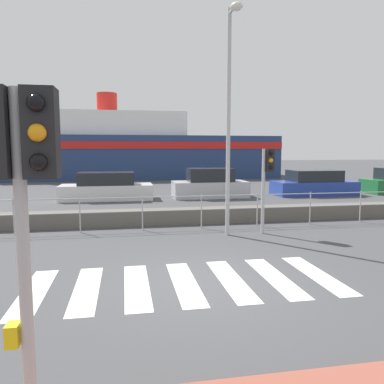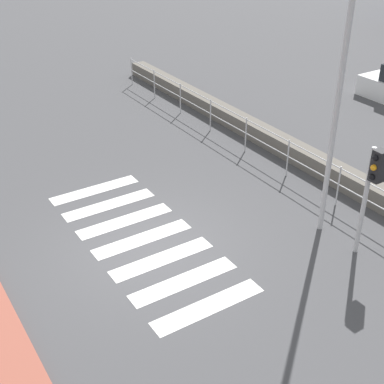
{
  "view_description": "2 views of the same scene",
  "coord_description": "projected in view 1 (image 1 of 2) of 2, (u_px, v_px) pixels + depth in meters",
  "views": [
    {
      "loc": [
        -1.46,
        -6.75,
        2.5
      ],
      "look_at": [
        0.12,
        2.0,
        1.5
      ],
      "focal_mm": 35.0,
      "sensor_mm": 36.0,
      "label": 1
    },
    {
      "loc": [
        8.74,
        -4.49,
        7.04
      ],
      "look_at": [
        0.17,
        1.0,
        1.2
      ],
      "focal_mm": 50.0,
      "sensor_mm": 36.0,
      "label": 2
    }
  ],
  "objects": [
    {
      "name": "ferry_boat",
      "position": [
        134.0,
        150.0,
        34.38
      ],
      "size": [
        24.09,
        8.35,
        7.55
      ],
      "color": "navy",
      "rests_on": "ground_plane"
    },
    {
      "name": "harbor_fence",
      "position": [
        172.0,
        207.0,
        11.79
      ],
      "size": [
        20.7,
        0.04,
        1.1
      ],
      "color": "#B2B2B5",
      "rests_on": "ground_plane"
    },
    {
      "name": "traffic_light_near",
      "position": [
        19.0,
        174.0,
        2.83
      ],
      "size": [
        0.58,
        0.41,
        2.97
      ],
      "color": "#B2B2B5",
      "rests_on": "ground_plane"
    },
    {
      "name": "seawall",
      "position": [
        169.0,
        216.0,
        12.7
      ],
      "size": [
        22.96,
        0.55,
        0.52
      ],
      "color": "#605B54",
      "rests_on": "ground_plane"
    },
    {
      "name": "parked_car_white",
      "position": [
        107.0,
        188.0,
        18.88
      ],
      "size": [
        4.57,
        1.75,
        1.39
      ],
      "color": "silver",
      "rests_on": "ground_plane"
    },
    {
      "name": "parked_car_silver",
      "position": [
        210.0,
        185.0,
        19.82
      ],
      "size": [
        3.92,
        1.73,
        1.54
      ],
      "color": "#BCBCC1",
      "rests_on": "ground_plane"
    },
    {
      "name": "streetlamp",
      "position": [
        230.0,
        99.0,
        10.49
      ],
      "size": [
        0.32,
        0.93,
        6.42
      ],
      "color": "#B2B2B5",
      "rests_on": "ground_plane"
    },
    {
      "name": "crosswalk",
      "position": [
        185.0,
        283.0,
        7.07
      ],
      "size": [
        5.85,
        2.4,
        0.01
      ],
      "color": "silver",
      "rests_on": "ground_plane"
    },
    {
      "name": "ground_plane",
      "position": [
        204.0,
        282.0,
        7.14
      ],
      "size": [
        160.0,
        160.0,
        0.0
      ],
      "primitive_type": "plane",
      "color": "#424244"
    },
    {
      "name": "parked_car_blue",
      "position": [
        314.0,
        184.0,
        20.88
      ],
      "size": [
        4.53,
        1.89,
        1.39
      ],
      "color": "#233D9E",
      "rests_on": "ground_plane"
    },
    {
      "name": "traffic_light_far",
      "position": [
        267.0,
        172.0,
        11.07
      ],
      "size": [
        0.34,
        0.32,
        2.54
      ],
      "color": "#B2B2B5",
      "rests_on": "ground_plane"
    }
  ]
}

